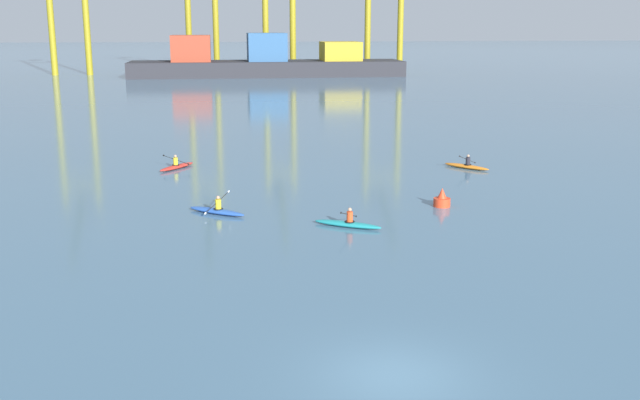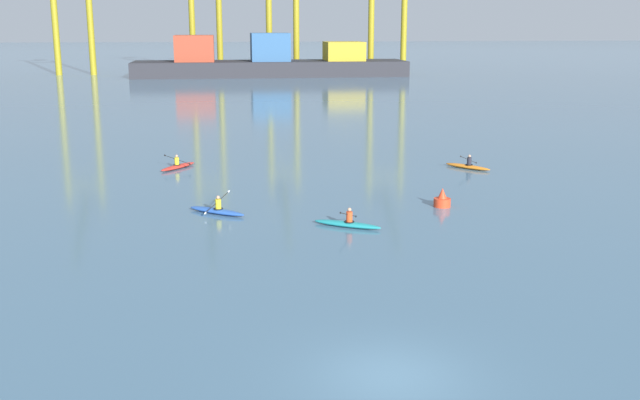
# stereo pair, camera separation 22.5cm
# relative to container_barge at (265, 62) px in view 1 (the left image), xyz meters

# --- Properties ---
(ground_plane) EXTENTS (800.00, 800.00, 0.00)m
(ground_plane) POSITION_rel_container_barge_xyz_m (-4.16, -121.65, -2.55)
(ground_plane) COLOR #476B84
(container_barge) EXTENTS (50.18, 11.43, 7.84)m
(container_barge) POSITION_rel_container_barge_xyz_m (0.00, 0.00, 0.00)
(container_barge) COLOR #28282D
(container_barge) RESTS_ON ground
(channel_buoy) EXTENTS (0.90, 0.90, 1.00)m
(channel_buoy) POSITION_rel_container_barge_xyz_m (2.84, -102.89, -2.19)
(channel_buoy) COLOR red
(channel_buoy) RESTS_ON ground
(kayak_teal) EXTENTS (3.22, 2.28, 1.01)m
(kayak_teal) POSITION_rel_container_barge_xyz_m (-2.80, -106.25, -2.37)
(kayak_teal) COLOR teal
(kayak_teal) RESTS_ON ground
(kayak_orange) EXTENTS (2.63, 3.00, 1.04)m
(kayak_orange) POSITION_rel_container_barge_xyz_m (7.62, -92.76, -2.37)
(kayak_orange) COLOR orange
(kayak_orange) RESTS_ON ground
(kayak_blue) EXTENTS (3.06, 2.54, 1.06)m
(kayak_blue) POSITION_rel_container_barge_xyz_m (-8.99, -102.86, -2.37)
(kayak_blue) COLOR #2856B2
(kayak_blue) RESTS_ON ground
(kayak_red) EXTENTS (2.48, 3.10, 0.95)m
(kayak_red) POSITION_rel_container_barge_xyz_m (-11.65, -90.22, -2.37)
(kayak_red) COLOR red
(kayak_red) RESTS_ON ground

